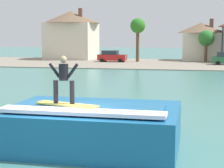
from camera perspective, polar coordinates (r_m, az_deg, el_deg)
name	(u,v)px	position (r m, az deg, el deg)	size (l,w,h in m)	color
ground_plane	(64,158)	(12.59, -7.21, -11.01)	(260.00, 260.00, 0.00)	#407971
wave_crest	(92,126)	(13.54, -3.04, -6.36)	(6.05, 4.29, 1.60)	#1A6297
surfboard	(67,104)	(12.94, -6.78, -3.07)	(2.34, 1.08, 0.06)	#EAD159
surfer	(64,77)	(12.85, -7.27, 1.03)	(1.05, 0.32, 1.62)	black
shoreline_bank	(167,64)	(56.03, 8.20, 3.05)	(120.00, 21.49, 0.10)	gray
car_near_shore	(112,56)	(58.81, -0.04, 4.18)	(4.37, 2.19, 1.86)	red
house_with_chimney	(72,33)	(67.17, -6.09, 7.65)	(9.97, 9.97, 8.76)	beige
house_small_cottage	(202,40)	(64.59, 13.30, 6.52)	(8.04, 8.04, 6.83)	beige
tree_tall_bare	(138,28)	(59.08, 3.89, 8.46)	(2.32, 2.32, 6.80)	brown
tree_short_bushy	(206,39)	(60.43, 13.97, 6.63)	(2.41, 2.41, 4.96)	brown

